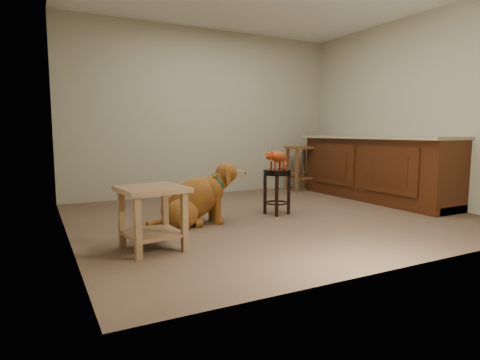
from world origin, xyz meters
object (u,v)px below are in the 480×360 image
padded_stool (277,183)px  side_table (152,208)px  tabby_kitten (277,157)px  golden_retriever (195,200)px  wood_stool (300,168)px

padded_stool → side_table: 1.91m
tabby_kitten → padded_stool: bearing=-5.7°
side_table → golden_retriever: (0.67, 0.73, -0.09)m
padded_stool → wood_stool: 2.05m
golden_retriever → tabby_kitten: bearing=8.3°
side_table → tabby_kitten: size_ratio=1.40×
side_table → padded_stool: bearing=23.9°
wood_stool → side_table: size_ratio=1.31×
wood_stool → side_table: (-3.17, -2.25, -0.04)m
golden_retriever → tabby_kitten: 1.15m
tabby_kitten → wood_stool: bearing=34.7°
wood_stool → side_table: 3.89m
wood_stool → tabby_kitten: size_ratio=1.84×
padded_stool → side_table: size_ratio=0.95×
side_table → tabby_kitten: tabby_kitten is taller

